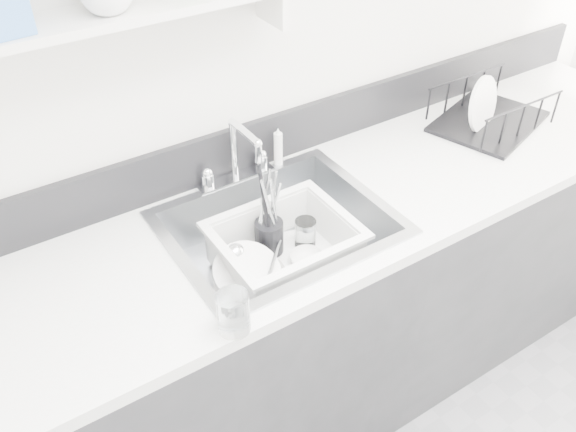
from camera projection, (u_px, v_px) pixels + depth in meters
counter_run at (280, 329)px, 2.04m from camera, size 3.20×0.62×0.92m
backsplash at (228, 153)px, 1.90m from camera, size 3.20×0.02×0.16m
sink at (279, 247)px, 1.81m from camera, size 0.64×0.52×0.20m
faucet at (236, 166)px, 1.88m from camera, size 0.26×0.18×0.23m
side_sprayer at (278, 147)px, 1.95m from camera, size 0.03×0.03×0.14m
wall_shelf at (93, 22)px, 1.39m from camera, size 1.00×0.16×0.12m
wash_tub at (285, 249)px, 1.80m from camera, size 0.48×0.43×0.16m
plate_stack at (250, 277)px, 1.77m from camera, size 0.24×0.24×0.10m
utensil_cup at (269, 235)px, 1.86m from camera, size 0.09×0.09×0.29m
ladle at (259, 261)px, 1.80m from camera, size 0.28×0.26×0.08m
tumbler_in_tub at (305, 233)px, 1.89m from camera, size 0.09×0.09×0.09m
tumbler_counter at (233, 313)px, 1.41m from camera, size 0.10×0.10×0.11m
dish_rack at (492, 106)px, 2.16m from camera, size 0.47×0.41×0.14m
bowl_small at (307, 259)px, 1.84m from camera, size 0.13×0.13×0.03m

